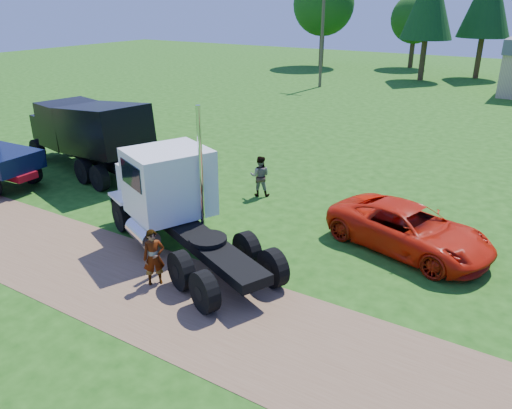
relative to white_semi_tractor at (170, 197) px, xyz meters
The scene contains 7 objects.
ground 5.38m from the white_semi_tractor, 32.29° to the right, with size 140.00×140.00×0.00m, color #1A4910.
dirt_track 5.38m from the white_semi_tractor, 32.29° to the right, with size 120.00×4.20×0.01m, color brown.
white_semi_tractor is the anchor object (origin of this frame).
black_dump_truck 9.07m from the white_semi_tractor, 155.86° to the left, with size 8.52×4.11×3.61m.
orange_pickup 7.98m from the white_semi_tractor, 27.50° to the left, with size 2.51×5.45×1.52m, color red.
spectator_a 2.88m from the white_semi_tractor, 59.73° to the right, with size 0.63×0.41×1.72m, color #999999.
spectator_b 5.35m from the white_semi_tractor, 87.09° to the left, with size 0.84×0.66×1.73m, color #999999.
Camera 1 is at (6.29, -8.85, 7.77)m, focal length 35.00 mm.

